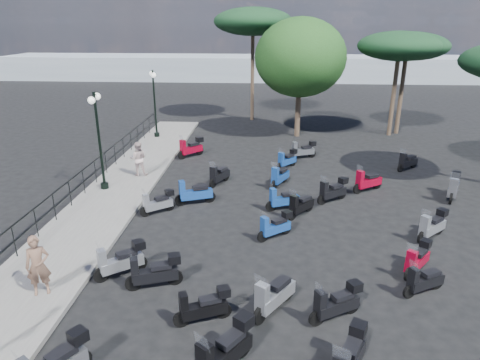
# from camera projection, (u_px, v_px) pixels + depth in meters

# --- Properties ---
(ground) EXTENTS (120.00, 120.00, 0.00)m
(ground) POSITION_uv_depth(u_px,v_px,m) (257.00, 239.00, 15.44)
(ground) COLOR black
(ground) RESTS_ON ground
(sidewalk) EXTENTS (3.00, 30.00, 0.15)m
(sidewalk) POSITION_uv_depth(u_px,v_px,m) (110.00, 200.00, 18.63)
(sidewalk) COLOR #5E5B5A
(sidewalk) RESTS_ON ground
(railing) EXTENTS (0.04, 26.04, 1.10)m
(railing) POSITION_uv_depth(u_px,v_px,m) (76.00, 183.00, 18.24)
(railing) COLOR black
(railing) RESTS_ON sidewalk
(lamp_post_1) EXTENTS (0.45, 1.29, 4.41)m
(lamp_post_1) POSITION_uv_depth(u_px,v_px,m) (99.00, 135.00, 18.83)
(lamp_post_1) COLOR black
(lamp_post_1) RESTS_ON sidewalk
(lamp_post_2) EXTENTS (0.65, 1.21, 4.32)m
(lamp_post_2) POSITION_uv_depth(u_px,v_px,m) (154.00, 99.00, 27.66)
(lamp_post_2) COLOR black
(lamp_post_2) RESTS_ON sidewalk
(woman) EXTENTS (0.77, 0.65, 1.78)m
(woman) POSITION_uv_depth(u_px,v_px,m) (38.00, 266.00, 11.82)
(woman) COLOR brown
(woman) RESTS_ON sidewalk
(pedestrian_far) EXTENTS (0.91, 0.76, 1.71)m
(pedestrian_far) POSITION_uv_depth(u_px,v_px,m) (138.00, 159.00, 21.09)
(pedestrian_far) COLOR #C1A8A5
(pedestrian_far) RESTS_ON sidewalk
(scooter_1) EXTENTS (1.63, 0.78, 1.34)m
(scooter_1) POSITION_uv_depth(u_px,v_px,m) (154.00, 272.00, 12.47)
(scooter_1) COLOR black
(scooter_1) RESTS_ON ground
(scooter_2) EXTENTS (1.44, 1.17, 1.35)m
(scooter_2) POSITION_uv_depth(u_px,v_px,m) (121.00, 261.00, 13.05)
(scooter_2) COLOR black
(scooter_2) RESTS_ON ground
(scooter_3) EXTENTS (1.28, 1.05, 1.21)m
(scooter_3) POSITION_uv_depth(u_px,v_px,m) (158.00, 203.00, 17.34)
(scooter_3) COLOR black
(scooter_3) RESTS_ON ground
(scooter_4) EXTENTS (1.33, 1.39, 1.40)m
(scooter_4) POSITION_uv_depth(u_px,v_px,m) (191.00, 148.00, 24.57)
(scooter_4) COLOR black
(scooter_4) RESTS_ON ground
(scooter_6) EXTENTS (1.48, 0.80, 1.24)m
(scooter_6) POSITION_uv_depth(u_px,v_px,m) (203.00, 307.00, 11.03)
(scooter_6) COLOR black
(scooter_6) RESTS_ON ground
(scooter_7) EXTENTS (1.28, 1.05, 1.20)m
(scooter_7) POSITION_uv_depth(u_px,v_px,m) (275.00, 226.00, 15.38)
(scooter_7) COLOR black
(scooter_7) RESTS_ON ground
(scooter_8) EXTENTS (1.70, 0.85, 1.41)m
(scooter_8) POSITION_uv_depth(u_px,v_px,m) (194.00, 193.00, 18.21)
(scooter_8) COLOR black
(scooter_8) RESTS_ON ground
(scooter_9) EXTENTS (0.89, 1.52, 1.31)m
(scooter_9) POSITION_uv_depth(u_px,v_px,m) (219.00, 175.00, 20.43)
(scooter_9) COLOR black
(scooter_9) RESTS_ON ground
(scooter_10) EXTENTS (0.92, 1.57, 1.36)m
(scooter_10) POSITION_uv_depth(u_px,v_px,m) (280.00, 177.00, 20.22)
(scooter_10) COLOR black
(scooter_10) RESTS_ON ground
(scooter_11) EXTENTS (1.27, 1.60, 1.49)m
(scooter_11) POSITION_uv_depth(u_px,v_px,m) (224.00, 352.00, 9.41)
(scooter_11) COLOR black
(scooter_11) RESTS_ON ground
(scooter_12) EXTENTS (1.16, 1.56, 1.45)m
(scooter_12) POSITION_uv_depth(u_px,v_px,m) (273.00, 296.00, 11.40)
(scooter_12) COLOR black
(scooter_12) RESTS_ON ground
(scooter_13) EXTENTS (1.46, 0.96, 1.28)m
(scooter_13) POSITION_uv_depth(u_px,v_px,m) (336.00, 303.00, 11.14)
(scooter_13) COLOR black
(scooter_13) RESTS_ON ground
(scooter_14) EXTENTS (1.51, 0.80, 1.27)m
(scooter_14) POSITION_uv_depth(u_px,v_px,m) (283.00, 200.00, 17.69)
(scooter_14) COLOR black
(scooter_14) RESTS_ON ground
(scooter_15) EXTENTS (1.12, 1.33, 1.30)m
(scooter_15) POSITION_uv_depth(u_px,v_px,m) (300.00, 206.00, 17.11)
(scooter_15) COLOR black
(scooter_15) RESTS_ON ground
(scooter_16) EXTENTS (1.12, 1.25, 1.22)m
(scooter_16) POSITION_uv_depth(u_px,v_px,m) (287.00, 160.00, 22.72)
(scooter_16) COLOR black
(scooter_16) RESTS_ON ground
(scooter_19) EXTENTS (1.11, 1.28, 1.23)m
(scooter_19) POSITION_uv_depth(u_px,v_px,m) (417.00, 260.00, 13.22)
(scooter_19) COLOR black
(scooter_19) RESTS_ON ground
(scooter_20) EXTENTS (1.41, 1.12, 1.31)m
(scooter_20) POSITION_uv_depth(u_px,v_px,m) (333.00, 191.00, 18.46)
(scooter_20) COLOR black
(scooter_20) RESTS_ON ground
(scooter_21) EXTENTS (1.49, 1.07, 1.37)m
(scooter_21) POSITION_uv_depth(u_px,v_px,m) (367.00, 182.00, 19.57)
(scooter_21) COLOR black
(scooter_21) RESTS_ON ground
(scooter_22) EXTENTS (1.54, 0.78, 1.28)m
(scooter_22) POSITION_uv_depth(u_px,v_px,m) (303.00, 150.00, 24.30)
(scooter_22) COLOR black
(scooter_22) RESTS_ON ground
(scooter_24) EXTENTS (1.37, 0.85, 1.20)m
(scooter_24) POSITION_uv_depth(u_px,v_px,m) (424.00, 281.00, 12.21)
(scooter_24) COLOR black
(scooter_24) RESTS_ON ground
(scooter_25) EXTENTS (1.33, 1.22, 1.31)m
(scooter_25) POSITION_uv_depth(u_px,v_px,m) (432.00, 226.00, 15.33)
(scooter_25) COLOR black
(scooter_25) RESTS_ON ground
(scooter_26) EXTENTS (1.00, 1.66, 1.43)m
(scooter_26) POSITION_uv_depth(u_px,v_px,m) (454.00, 187.00, 18.75)
(scooter_26) COLOR black
(scooter_26) RESTS_ON ground
(scooter_27) EXTENTS (1.29, 1.12, 1.28)m
(scooter_27) POSITION_uv_depth(u_px,v_px,m) (407.00, 162.00, 22.41)
(scooter_27) COLOR black
(scooter_27) RESTS_ON ground
(broadleaf_tree) EXTENTS (5.91, 5.91, 7.68)m
(broadleaf_tree) POSITION_uv_depth(u_px,v_px,m) (300.00, 58.00, 27.47)
(broadleaf_tree) COLOR #38281E
(broadleaf_tree) RESTS_ON ground
(pine_0) EXTENTS (5.36, 5.36, 6.81)m
(pine_0) POSITION_uv_depth(u_px,v_px,m) (400.00, 46.00, 27.43)
(pine_0) COLOR #38281E
(pine_0) RESTS_ON ground
(pine_1) EXTENTS (5.29, 5.29, 6.78)m
(pine_1) POSITION_uv_depth(u_px,v_px,m) (407.00, 46.00, 27.90)
(pine_1) COLOR #38281E
(pine_1) RESTS_ON ground
(pine_2) EXTENTS (5.85, 5.85, 8.37)m
(pine_2) POSITION_uv_depth(u_px,v_px,m) (253.00, 22.00, 31.48)
(pine_2) COLOR #38281E
(pine_2) RESTS_ON ground
(distant_hills) EXTENTS (70.00, 8.00, 3.00)m
(distant_hills) POSITION_uv_depth(u_px,v_px,m) (267.00, 68.00, 56.98)
(distant_hills) COLOR gray
(distant_hills) RESTS_ON ground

